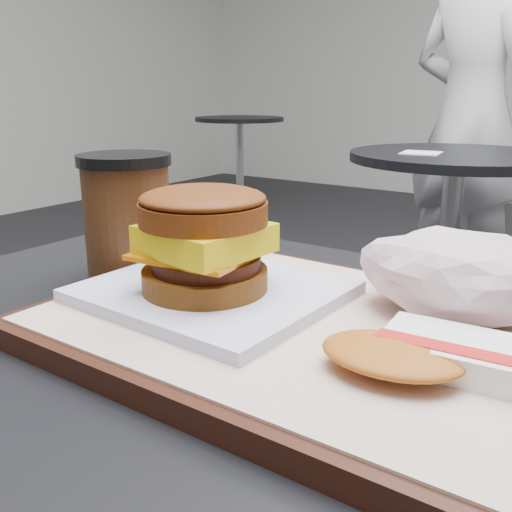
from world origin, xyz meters
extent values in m
cube|color=black|center=(0.00, 0.00, 0.75)|extent=(0.80, 0.60, 0.04)
cube|color=black|center=(0.00, 0.05, 0.78)|extent=(0.38, 0.28, 0.02)
cube|color=beige|center=(0.00, 0.05, 0.79)|extent=(0.36, 0.26, 0.00)
cube|color=white|center=(-0.08, 0.05, 0.80)|extent=(0.20, 0.18, 0.01)
cylinder|color=#67380E|center=(-0.08, 0.04, 0.81)|extent=(0.10, 0.10, 0.02)
cylinder|color=#361208|center=(-0.08, 0.04, 0.82)|extent=(0.09, 0.09, 0.01)
cube|color=orange|center=(-0.09, 0.04, 0.83)|extent=(0.10, 0.10, 0.00)
cube|color=yellow|center=(-0.08, 0.04, 0.84)|extent=(0.09, 0.09, 0.02)
cylinder|color=brown|center=(-0.08, 0.04, 0.86)|extent=(0.10, 0.10, 0.02)
ellipsoid|color=brown|center=(-0.08, 0.04, 0.87)|extent=(0.10, 0.10, 0.02)
cube|color=white|center=(0.12, 0.04, 0.80)|extent=(0.09, 0.06, 0.02)
cube|color=red|center=(0.12, 0.02, 0.81)|extent=(0.09, 0.02, 0.00)
ellipsoid|color=orange|center=(0.09, 0.01, 0.80)|extent=(0.09, 0.07, 0.01)
cylinder|color=#41220F|center=(-0.21, 0.08, 0.83)|extent=(0.08, 0.08, 0.12)
cylinder|color=black|center=(-0.21, 0.08, 0.89)|extent=(0.09, 0.09, 0.01)
cylinder|color=black|center=(-0.35, 1.65, 0.01)|extent=(0.44, 0.44, 0.02)
cylinder|color=#A5A5AA|center=(-0.35, 1.65, 0.37)|extent=(0.07, 0.07, 0.70)
cylinder|color=black|center=(-0.35, 1.65, 0.73)|extent=(0.70, 0.70, 0.03)
cube|color=white|center=(-0.44, 1.56, 0.75)|extent=(0.13, 0.13, 0.00)
imported|color=silver|center=(-0.50, 2.32, 0.83)|extent=(0.71, 0.58, 1.67)
cylinder|color=black|center=(-2.40, 3.20, 0.01)|extent=(0.40, 0.40, 0.02)
cylinder|color=#A5A5AA|center=(-2.40, 3.20, 0.37)|extent=(0.06, 0.06, 0.70)
cylinder|color=black|center=(-2.40, 3.20, 0.73)|extent=(0.66, 0.66, 0.03)
camera|label=1|loc=(0.20, -0.29, 0.95)|focal=40.00mm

